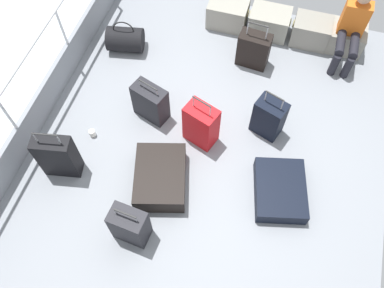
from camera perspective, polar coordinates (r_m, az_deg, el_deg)
The scene contains 18 objects.
ground_plane at distance 5.15m, azimuth 2.44°, elevation -0.01°, with size 4.40×5.20×0.06m, color gray.
gunwale_port at distance 5.59m, azimuth -19.58°, elevation 6.79°, with size 0.06×5.20×0.45m, color gray.
railing_port at distance 5.19m, azimuth -21.40°, elevation 10.41°, with size 0.04×4.20×1.02m.
cargo_crate_0 at distance 6.34m, azimuth 5.10°, elevation 17.94°, with size 0.61×0.42×0.39m.
cargo_crate_1 at distance 6.29m, azimuth 10.87°, elevation 16.56°, with size 0.61×0.42×0.38m.
cargo_crate_2 at distance 6.29m, azimuth 16.49°, elevation 15.05°, with size 0.56×0.41×0.39m.
cargo_crate_3 at distance 6.38m, azimuth 20.82°, elevation 13.88°, with size 0.56×0.44×0.35m.
passenger_seated at distance 6.01m, azimuth 21.77°, elevation 15.11°, with size 0.34×0.66×1.05m.
suitcase_0 at distance 5.08m, azimuth 10.81°, elevation 3.70°, with size 0.43×0.36×0.73m.
suitcase_1 at distance 4.83m, azimuth 12.34°, elevation -6.41°, with size 0.73×0.86×0.20m.
suitcase_2 at distance 4.90m, azimuth 1.29°, elevation 2.74°, with size 0.45×0.37×0.79m.
suitcase_3 at distance 5.77m, azimuth 8.71°, elevation 13.04°, with size 0.45×0.27×0.73m.
suitcase_4 at distance 5.17m, azimuth -5.89°, elevation 5.88°, with size 0.49×0.36×0.63m.
suitcase_5 at distance 4.43m, azimuth -8.78°, elevation -11.32°, with size 0.40×0.27×0.65m.
suitcase_6 at distance 4.76m, azimuth -4.50°, elevation -4.72°, with size 0.77×0.90×0.27m.
suitcase_7 at distance 4.91m, azimuth -18.46°, elevation -1.64°, with size 0.46×0.28×0.82m.
duffel_bag at distance 6.04m, azimuth -9.42°, elevation 14.42°, with size 0.57×0.44×0.51m.
paper_cup at distance 5.29m, azimuth -13.92°, elevation 1.50°, with size 0.08×0.08×0.10m, color white.
Camera 1 is at (0.52, -2.52, 4.44)m, focal length 37.70 mm.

